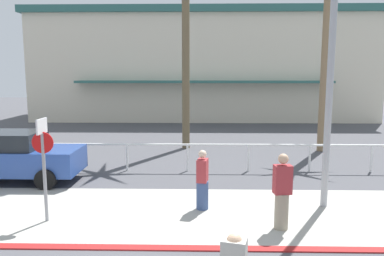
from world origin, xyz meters
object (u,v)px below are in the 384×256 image
at_px(pedestrian_0, 282,194).
at_px(palm_tree_2, 328,23).
at_px(stop_sign_bike_lane, 43,155).
at_px(pedestrian_2, 202,183).
at_px(car_blue_1, 12,156).
at_px(streetlight_curb, 335,47).

bearing_deg(pedestrian_0, palm_tree_2, 67.25).
distance_m(stop_sign_bike_lane, pedestrian_2, 4.05).
relative_size(car_blue_1, pedestrian_0, 2.43).
distance_m(stop_sign_bike_lane, streetlight_curb, 7.68).
distance_m(streetlight_curb, car_blue_1, 10.56).
bearing_deg(stop_sign_bike_lane, palm_tree_2, 42.61).
bearing_deg(pedestrian_2, pedestrian_0, -34.20).
distance_m(stop_sign_bike_lane, palm_tree_2, 13.52).
bearing_deg(car_blue_1, streetlight_curb, -14.20).
height_order(streetlight_curb, pedestrian_2, streetlight_curb).
distance_m(car_blue_1, pedestrian_2, 6.84).
xyz_separation_m(car_blue_1, pedestrian_2, (6.36, -2.52, -0.12)).
xyz_separation_m(stop_sign_bike_lane, pedestrian_0, (5.67, -0.34, -0.83)).
relative_size(stop_sign_bike_lane, streetlight_curb, 0.34).
relative_size(streetlight_curb, car_blue_1, 1.70).
xyz_separation_m(streetlight_curb, pedestrian_0, (-1.49, -1.32, -3.43)).
xyz_separation_m(streetlight_curb, pedestrian_2, (-3.33, -0.07, -3.53)).
xyz_separation_m(streetlight_curb, palm_tree_2, (2.30, 7.72, 1.57)).
height_order(palm_tree_2, pedestrian_0, palm_tree_2).
xyz_separation_m(stop_sign_bike_lane, car_blue_1, (-2.53, 3.43, -0.81)).
bearing_deg(palm_tree_2, streetlight_curb, -106.60).
xyz_separation_m(stop_sign_bike_lane, pedestrian_2, (3.83, 0.91, -0.93)).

